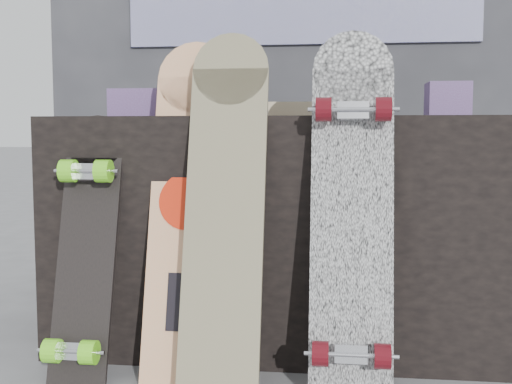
# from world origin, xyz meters

# --- Properties ---
(vendor_table) EXTENTS (1.60, 0.60, 0.80)m
(vendor_table) POSITION_xyz_m (0.00, 0.50, 0.40)
(vendor_table) COLOR black
(vendor_table) RESTS_ON ground
(booth) EXTENTS (2.40, 0.22, 2.20)m
(booth) POSITION_xyz_m (0.00, 1.35, 1.10)
(booth) COLOR #2F2F34
(booth) RESTS_ON ground
(merch_box_purple) EXTENTS (0.18, 0.12, 0.10)m
(merch_box_purple) POSITION_xyz_m (-0.53, 0.47, 0.85)
(merch_box_purple) COLOR #543064
(merch_box_purple) RESTS_ON vendor_table
(merch_box_small) EXTENTS (0.14, 0.14, 0.12)m
(merch_box_small) POSITION_xyz_m (0.54, 0.55, 0.86)
(merch_box_small) COLOR #543064
(merch_box_small) RESTS_ON vendor_table
(merch_box_flat) EXTENTS (0.22, 0.10, 0.06)m
(merch_box_flat) POSITION_xyz_m (0.03, 0.64, 0.83)
(merch_box_flat) COLOR #D1B78C
(merch_box_flat) RESTS_ON vendor_table
(longboard_geisha) EXTENTS (0.24, 0.31, 1.04)m
(longboard_geisha) POSITION_xyz_m (-0.29, 0.19, 0.55)
(longboard_geisha) COLOR beige
(longboard_geisha) RESTS_ON ground
(longboard_celtic) EXTENTS (0.24, 0.32, 1.06)m
(longboard_celtic) POSITION_xyz_m (-0.16, 0.13, 0.56)
(longboard_celtic) COLOR #CCBF8B
(longboard_celtic) RESTS_ON ground
(longboard_cascadia) EXTENTS (0.24, 0.28, 1.05)m
(longboard_cascadia) POSITION_xyz_m (0.21, 0.11, 0.54)
(longboard_cascadia) COLOR white
(longboard_cascadia) RESTS_ON ground
(skateboard_dark) EXTENTS (0.18, 0.30, 0.81)m
(skateboard_dark) POSITION_xyz_m (-0.59, 0.11, 0.41)
(skateboard_dark) COLOR black
(skateboard_dark) RESTS_ON ground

